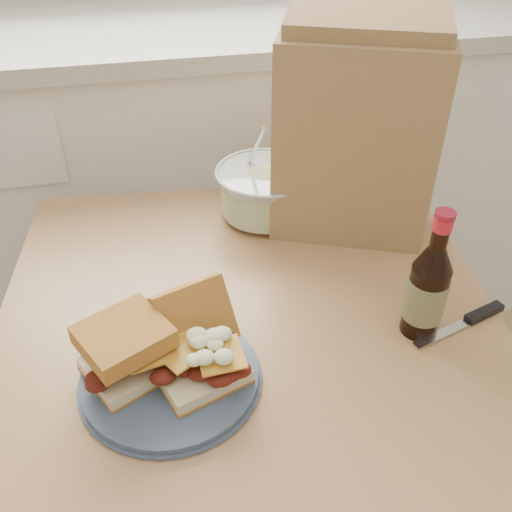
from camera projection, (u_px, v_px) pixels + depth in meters
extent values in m
cube|color=silver|center=(165.00, 187.00, 1.74)|extent=(2.40, 0.60, 0.90)
cube|color=beige|center=(147.00, 27.00, 1.45)|extent=(2.50, 0.64, 0.04)
cube|color=tan|center=(249.00, 322.00, 0.96)|extent=(0.90, 0.90, 0.04)
cube|color=tan|center=(89.00, 331.00, 1.42)|extent=(0.06, 0.06, 0.65)
cube|color=tan|center=(375.00, 309.00, 1.49)|extent=(0.06, 0.06, 0.65)
cylinder|color=#3D4D63|center=(171.00, 377.00, 0.83)|extent=(0.26, 0.26, 0.02)
cube|color=beige|center=(130.00, 365.00, 0.82)|extent=(0.15, 0.15, 0.02)
cube|color=gold|center=(126.00, 348.00, 0.80)|extent=(0.09, 0.09, 0.00)
cube|color=#AE7A2E|center=(124.00, 337.00, 0.78)|extent=(0.15, 0.15, 0.03)
cube|color=beige|center=(200.00, 369.00, 0.81)|extent=(0.15, 0.14, 0.02)
cube|color=gold|center=(198.00, 351.00, 0.79)|extent=(0.09, 0.09, 0.00)
cube|color=#AE7A2E|center=(195.00, 317.00, 0.85)|extent=(0.13, 0.11, 0.10)
cone|color=#B1BEB8|center=(265.00, 194.00, 1.15)|extent=(0.19, 0.19, 0.10)
cylinder|color=beige|center=(265.00, 196.00, 1.15)|extent=(0.18, 0.18, 0.07)
torus|color=#B1BEB8|center=(265.00, 172.00, 1.12)|extent=(0.20, 0.20, 0.01)
cylinder|color=silver|center=(253.00, 152.00, 1.12)|extent=(0.04, 0.08, 0.13)
cylinder|color=black|center=(425.00, 300.00, 0.88)|extent=(0.06, 0.06, 0.12)
cone|color=black|center=(435.00, 258.00, 0.83)|extent=(0.06, 0.06, 0.04)
cylinder|color=black|center=(441.00, 232.00, 0.80)|extent=(0.02, 0.02, 0.05)
cylinder|color=red|center=(443.00, 224.00, 0.79)|extent=(0.03, 0.03, 0.02)
cylinder|color=maroon|center=(445.00, 214.00, 0.78)|extent=(0.03, 0.03, 0.01)
cylinder|color=#313F1F|center=(425.00, 298.00, 0.87)|extent=(0.06, 0.06, 0.07)
cube|color=silver|center=(446.00, 332.00, 0.90)|extent=(0.13, 0.05, 0.00)
cube|color=black|center=(484.00, 313.00, 0.94)|extent=(0.08, 0.04, 0.01)
cube|color=tan|center=(355.00, 136.00, 1.05)|extent=(0.34, 0.28, 0.37)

